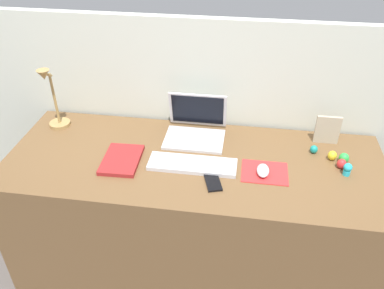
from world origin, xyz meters
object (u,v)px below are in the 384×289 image
(keyboard, at_px, (193,165))
(toy_figurine_cyan, at_px, (348,169))
(toy_figurine_yellow, at_px, (332,156))
(cell_phone, at_px, (213,182))
(toy_figurine_teal, at_px, (314,149))
(mouse, at_px, (263,171))
(toy_figurine_red, at_px, (342,164))
(notebook_pad, at_px, (122,160))
(picture_frame, at_px, (327,130))
(desk_lamp, at_px, (53,100))
(laptop, at_px, (196,126))
(toy_figurine_green, at_px, (344,158))

(keyboard, xyz_separation_m, toy_figurine_cyan, (0.70, 0.04, 0.02))
(keyboard, bearing_deg, toy_figurine_yellow, 13.19)
(cell_phone, bearing_deg, toy_figurine_teal, 15.81)
(mouse, distance_m, toy_figurine_red, 0.37)
(notebook_pad, bearing_deg, picture_frame, 15.63)
(keyboard, height_order, toy_figurine_red, toy_figurine_red)
(picture_frame, bearing_deg, toy_figurine_cyan, -76.17)
(cell_phone, relative_size, toy_figurine_cyan, 2.09)
(picture_frame, bearing_deg, desk_lamp, -177.43)
(toy_figurine_red, distance_m, toy_figurine_yellow, 0.07)
(toy_figurine_teal, bearing_deg, cell_phone, -147.03)
(toy_figurine_red, bearing_deg, notebook_pad, -174.21)
(laptop, distance_m, toy_figurine_red, 0.73)
(keyboard, distance_m, toy_figurine_yellow, 0.66)
(laptop, xyz_separation_m, notebook_pad, (-0.31, -0.28, -0.04))
(laptop, xyz_separation_m, desk_lamp, (-0.74, -0.03, 0.11))
(cell_phone, height_order, toy_figurine_green, toy_figurine_green)
(keyboard, distance_m, toy_figurine_green, 0.71)
(keyboard, distance_m, mouse, 0.32)
(toy_figurine_yellow, bearing_deg, cell_phone, -154.80)
(toy_figurine_green, bearing_deg, toy_figurine_yellow, 161.83)
(cell_phone, bearing_deg, picture_frame, 20.07)
(toy_figurine_teal, bearing_deg, notebook_pad, -167.02)
(picture_frame, distance_m, toy_figurine_cyan, 0.27)
(cell_phone, xyz_separation_m, toy_figurine_green, (0.59, 0.24, 0.02))
(toy_figurine_cyan, bearing_deg, notebook_pad, -177.02)
(notebook_pad, height_order, toy_figurine_red, toy_figurine_red)
(laptop, xyz_separation_m, toy_figurine_teal, (0.59, -0.07, -0.03))
(notebook_pad, height_order, toy_figurine_teal, toy_figurine_teal)
(mouse, bearing_deg, toy_figurine_cyan, 8.03)
(toy_figurine_cyan, xyz_separation_m, toy_figurine_green, (0.00, 0.09, -0.01))
(toy_figurine_green, bearing_deg, desk_lamp, 176.08)
(desk_lamp, xyz_separation_m, toy_figurine_green, (1.46, -0.10, -0.14))
(mouse, bearing_deg, toy_figurine_red, 15.92)
(desk_lamp, relative_size, toy_figurine_green, 6.72)
(picture_frame, height_order, toy_figurine_green, picture_frame)
(desk_lamp, distance_m, toy_figurine_cyan, 1.48)
(toy_figurine_green, distance_m, toy_figurine_yellow, 0.05)
(cell_phone, height_order, toy_figurine_cyan, toy_figurine_cyan)
(laptop, relative_size, cell_phone, 2.34)
(desk_lamp, bearing_deg, toy_figurine_yellow, -3.39)
(keyboard, height_order, desk_lamp, desk_lamp)
(toy_figurine_yellow, bearing_deg, toy_figurine_red, -61.31)
(picture_frame, xyz_separation_m, toy_figurine_teal, (-0.07, -0.10, -0.05))
(laptop, relative_size, toy_figurine_green, 5.87)
(toy_figurine_yellow, bearing_deg, keyboard, -166.81)
(keyboard, xyz_separation_m, toy_figurine_green, (0.70, 0.13, 0.02))
(desk_lamp, xyz_separation_m, toy_figurine_yellow, (1.41, -0.08, -0.14))
(desk_lamp, bearing_deg, toy_figurine_teal, -1.68)
(toy_figurine_cyan, height_order, toy_figurine_green, toy_figurine_cyan)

